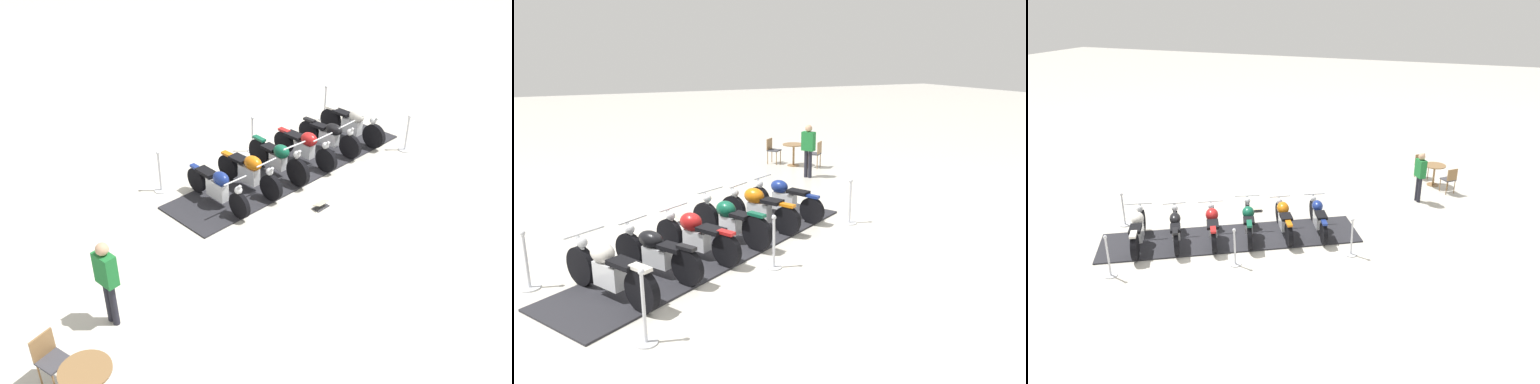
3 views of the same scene
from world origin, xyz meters
The scene contains 17 objects.
ground_plane centered at (0.00, 0.00, 0.00)m, with size 80.00×80.00×0.00m, color beige.
display_platform centered at (0.00, 0.00, 0.02)m, with size 7.23×1.68×0.04m, color #28282D.
motorcycle_navy centered at (-1.29, 2.16, 0.50)m, with size 1.97×1.15×0.91m.
motorcycle_copper centered at (-0.79, 1.29, 0.51)m, with size 1.86×1.19×0.94m.
motorcycle_forest centered at (-0.28, 0.42, 0.51)m, with size 1.98×1.10×1.04m.
motorcycle_maroon centered at (0.22, -0.45, 0.50)m, with size 1.89×1.19×0.92m.
motorcycle_black centered at (0.73, -1.32, 0.48)m, with size 1.80×1.19×0.95m.
motorcycle_cream centered at (1.24, -2.19, 0.50)m, with size 2.02×1.22×1.00m.
stanchion_right_rear centered at (0.29, -3.38, 0.31)m, with size 0.36×0.36×1.04m.
stanchion_left_mid centered at (1.25, 0.73, 0.36)m, with size 0.29×0.29×1.03m.
stanchion_left_front centered at (-0.29, 3.38, 0.33)m, with size 0.34×0.34×1.07m.
stanchion_left_rear centered at (2.79, -1.93, 0.36)m, with size 0.33×0.33×1.12m.
info_placard centered at (-1.97, -0.11, 0.06)m, with size 0.38×0.45×0.18m.
cafe_table centered at (-6.29, 5.01, 0.57)m, with size 0.77×0.77×0.76m.
cafe_chair_near_table centered at (-6.93, 4.49, 0.52)m, with size 0.56×0.56×0.88m.
cafe_chair_across_table centered at (-5.69, 5.56, 0.53)m, with size 0.57×0.57×0.90m.
bystander_person centered at (-4.59, 4.64, 1.00)m, with size 0.45×0.41×1.67m.
Camera 3 is at (11.11, 5.68, 6.51)m, focal length 34.53 mm.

